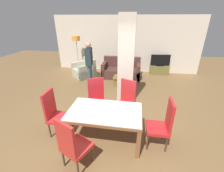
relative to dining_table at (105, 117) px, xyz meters
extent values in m
plane|color=brown|center=(0.00, 0.00, -0.60)|extent=(18.00, 18.00, 0.00)
cube|color=beige|center=(0.00, 5.01, 0.75)|extent=(7.20, 0.06, 2.70)
cube|color=brown|center=(-0.16, 4.97, 1.00)|extent=(0.44, 0.02, 0.36)
cube|color=gray|center=(-0.16, 4.95, 1.00)|extent=(0.40, 0.01, 0.32)
cube|color=beige|center=(0.30, 1.75, 0.75)|extent=(0.47, 0.32, 2.70)
cube|color=brown|center=(0.00, -0.45, 0.11)|extent=(1.59, 0.06, 0.06)
cube|color=brown|center=(0.00, 0.45, 0.11)|extent=(1.59, 0.06, 0.06)
cube|color=brown|center=(-0.76, 0.00, 0.11)|extent=(0.06, 0.83, 0.06)
cube|color=brown|center=(0.76, 0.00, 0.11)|extent=(0.06, 0.83, 0.06)
cube|color=silver|center=(0.00, 0.00, 0.15)|extent=(1.57, 0.93, 0.01)
cube|color=brown|center=(-0.74, -0.43, -0.26)|extent=(0.08, 0.08, 0.68)
cube|color=brown|center=(0.74, -0.43, -0.26)|extent=(0.08, 0.08, 0.68)
cube|color=brown|center=(-0.74, 0.43, -0.26)|extent=(0.08, 0.08, 0.68)
cube|color=brown|center=(0.74, 0.43, -0.26)|extent=(0.08, 0.08, 0.68)
cube|color=red|center=(-0.36, 0.76, -0.17)|extent=(0.61, 0.61, 0.07)
cube|color=red|center=(-0.45, 0.94, 0.19)|extent=(0.42, 0.23, 0.64)
cylinder|color=#4A3426|center=(-0.10, 0.67, -0.40)|extent=(0.04, 0.04, 0.39)
cylinder|color=#4A3426|center=(-0.45, 0.51, -0.40)|extent=(0.04, 0.04, 0.39)
cylinder|color=#4A3426|center=(-0.27, 1.01, -0.40)|extent=(0.04, 0.04, 0.39)
cylinder|color=#4A3426|center=(-0.61, 0.85, -0.40)|extent=(0.04, 0.04, 0.39)
cube|color=red|center=(-1.08, 0.00, -0.17)|extent=(0.46, 0.46, 0.07)
cube|color=red|center=(-1.28, 0.00, 0.19)|extent=(0.05, 0.44, 0.64)
cylinder|color=#4A3426|center=(-0.89, 0.19, -0.40)|extent=(0.04, 0.04, 0.39)
cylinder|color=#4A3426|center=(-0.89, -0.19, -0.40)|extent=(0.04, 0.04, 0.39)
cylinder|color=#4A3426|center=(-1.27, 0.19, -0.40)|extent=(0.04, 0.04, 0.39)
cylinder|color=#4A3426|center=(-1.27, -0.19, -0.40)|extent=(0.04, 0.04, 0.39)
cube|color=red|center=(0.36, 0.78, -0.17)|extent=(0.61, 0.61, 0.07)
cube|color=red|center=(0.44, 0.97, 0.19)|extent=(0.42, 0.23, 0.64)
cylinder|color=#4A3426|center=(0.45, 0.53, -0.40)|extent=(0.04, 0.04, 0.39)
cylinder|color=#4A3426|center=(0.11, 0.69, -0.40)|extent=(0.04, 0.04, 0.39)
cylinder|color=#4A3426|center=(0.61, 0.88, -0.40)|extent=(0.04, 0.04, 0.39)
cylinder|color=#4A3426|center=(0.26, 1.04, -0.40)|extent=(0.04, 0.04, 0.39)
cube|color=red|center=(-0.36, -0.76, -0.17)|extent=(0.61, 0.61, 0.07)
cube|color=red|center=(-0.45, -0.94, 0.19)|extent=(0.42, 0.23, 0.64)
cylinder|color=#4A3426|center=(-0.45, -0.50, -0.40)|extent=(0.04, 0.04, 0.39)
cylinder|color=#4A3426|center=(-0.10, -0.67, -0.40)|extent=(0.04, 0.04, 0.39)
cylinder|color=#4A3426|center=(-0.61, -0.85, -0.40)|extent=(0.04, 0.04, 0.39)
cylinder|color=#4A3426|center=(-0.27, -1.01, -0.40)|extent=(0.04, 0.04, 0.39)
cube|color=red|center=(1.13, 0.00, -0.17)|extent=(0.46, 0.46, 0.07)
cube|color=red|center=(1.34, 0.00, 0.19)|extent=(0.05, 0.44, 0.64)
cylinder|color=#4A3426|center=(0.94, -0.19, -0.40)|extent=(0.04, 0.04, 0.39)
cylinder|color=#4A3426|center=(0.94, 0.19, -0.40)|extent=(0.04, 0.04, 0.39)
cylinder|color=#4A3426|center=(1.32, -0.19, -0.40)|extent=(0.04, 0.04, 0.39)
cylinder|color=#4A3426|center=(1.32, 0.19, -0.40)|extent=(0.04, 0.04, 0.39)
cube|color=#4D2E29|center=(-0.07, 3.95, -0.39)|extent=(1.72, 0.87, 0.42)
cube|color=#4D2E29|center=(-0.07, 4.30, 0.07)|extent=(1.72, 0.18, 0.49)
cube|color=#4D2E29|center=(0.71, 3.95, -0.25)|extent=(0.16, 0.87, 0.69)
cube|color=#4D2E29|center=(-0.85, 3.95, -0.25)|extent=(0.16, 0.87, 0.69)
cube|color=#B3B69D|center=(-1.82, 3.77, -0.40)|extent=(1.24, 1.24, 0.40)
cube|color=#B3B69D|center=(-1.59, 4.01, 0.03)|extent=(0.78, 0.76, 0.44)
cube|color=#B3B69D|center=(-1.55, 3.50, -0.27)|extent=(0.69, 0.71, 0.64)
cube|color=#B3B69D|center=(-2.09, 4.03, -0.27)|extent=(0.69, 0.71, 0.64)
cube|color=brown|center=(0.06, 3.03, -0.23)|extent=(0.68, 0.50, 0.04)
cube|color=brown|center=(0.06, 3.03, -0.42)|extent=(0.60, 0.42, 0.34)
cylinder|color=#4C2D14|center=(-0.05, 3.08, -0.11)|extent=(0.06, 0.06, 0.20)
cylinder|color=#4C2D14|center=(-0.05, 3.08, 0.03)|extent=(0.03, 0.03, 0.07)
cylinder|color=#B7B7BC|center=(-0.05, 3.08, 0.07)|extent=(0.03, 0.03, 0.01)
cube|color=olive|center=(1.74, 4.73, -0.39)|extent=(0.90, 0.40, 0.42)
cube|color=black|center=(1.74, 4.73, -0.16)|extent=(0.38, 0.24, 0.03)
cube|color=black|center=(1.74, 4.73, 0.11)|extent=(0.91, 0.15, 0.52)
cylinder|color=#B7B7BC|center=(-2.31, 4.40, -0.59)|extent=(0.34, 0.34, 0.02)
cylinder|color=#B7B7BC|center=(-2.31, 4.40, 0.20)|extent=(0.04, 0.04, 1.55)
cylinder|color=#F29E38|center=(-2.31, 4.40, 1.09)|extent=(0.37, 0.37, 0.22)
cylinder|color=#374F5D|center=(-1.25, 3.01, -0.17)|extent=(0.13, 0.13, 0.84)
cylinder|color=#374F5D|center=(-1.24, 2.84, -0.17)|extent=(0.13, 0.13, 0.84)
cube|color=#233439|center=(-1.24, 2.93, 0.58)|extent=(0.25, 0.40, 0.67)
sphere|color=tan|center=(-1.24, 2.93, 1.03)|extent=(0.23, 0.23, 0.23)
camera|label=1|loc=(0.60, -2.63, 1.97)|focal=24.00mm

